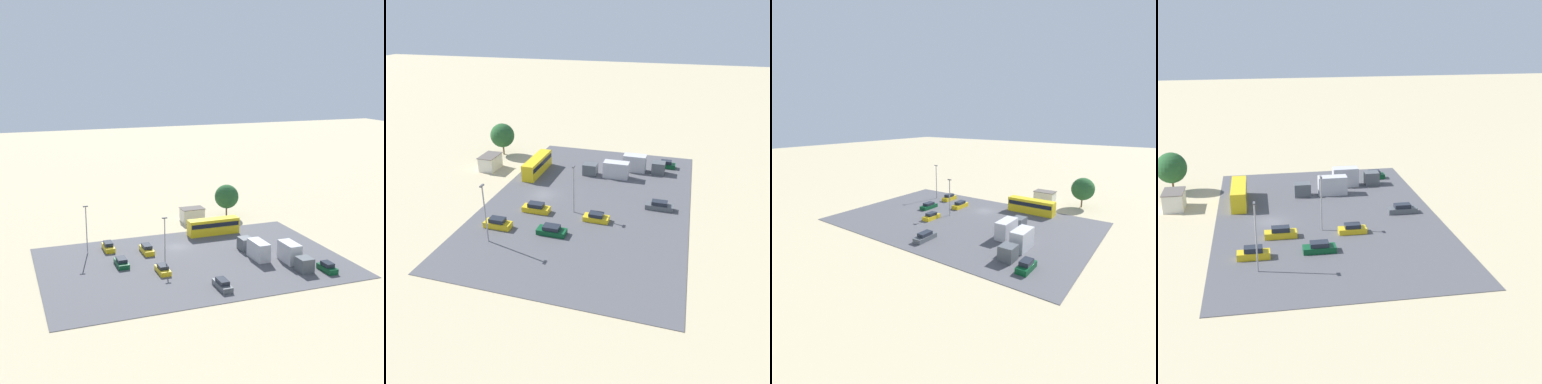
% 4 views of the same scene
% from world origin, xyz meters
% --- Properties ---
extents(ground_plane, '(400.00, 400.00, 0.00)m').
position_xyz_m(ground_plane, '(0.00, 0.00, 0.00)').
color(ground_plane, tan).
extents(parking_lot_surface, '(53.29, 34.74, 0.08)m').
position_xyz_m(parking_lot_surface, '(0.00, 8.82, 0.04)').
color(parking_lot_surface, '#4C4C51').
rests_on(parking_lot_surface, ground).
extents(shed_building, '(5.19, 3.44, 3.08)m').
position_xyz_m(shed_building, '(-8.89, -15.53, 1.55)').
color(shed_building, silver).
rests_on(shed_building, ground).
extents(bus, '(10.78, 2.52, 3.30)m').
position_xyz_m(bus, '(-9.62, -5.02, 1.86)').
color(bus, gold).
rests_on(bus, ground).
extents(parked_car_0, '(1.77, 4.35, 1.65)m').
position_xyz_m(parked_car_0, '(12.79, -2.76, 0.77)').
color(parked_car_0, gold).
rests_on(parked_car_0, ground).
extents(parked_car_1, '(1.79, 4.65, 1.62)m').
position_xyz_m(parked_car_1, '(6.36, 1.13, 0.76)').
color(parked_car_1, gold).
rests_on(parked_car_1, ground).
extents(parked_car_2, '(1.70, 4.69, 1.53)m').
position_xyz_m(parked_car_2, '(-0.31, 21.06, 0.72)').
color(parked_car_2, '#4C5156').
rests_on(parked_car_2, ground).
extents(parked_car_3, '(1.89, 4.49, 1.46)m').
position_xyz_m(parked_car_3, '(12.28, 6.03, 0.69)').
color(parked_car_3, '#0C4723').
rests_on(parked_car_3, ground).
extents(parked_car_4, '(1.78, 4.13, 1.43)m').
position_xyz_m(parked_car_4, '(6.51, 11.61, 0.67)').
color(parked_car_4, gold).
rests_on(parked_car_4, ground).
extents(parked_car_5, '(1.76, 4.02, 1.62)m').
position_xyz_m(parked_car_5, '(-19.86, 20.72, 0.76)').
color(parked_car_5, '#0C4723').
rests_on(parked_car_5, ground).
extents(parked_truck_0, '(2.30, 9.37, 3.32)m').
position_xyz_m(parked_truck_0, '(-11.68, 9.79, 1.60)').
color(parked_truck_0, '#4C5156').
rests_on(parked_truck_0, ground).
extents(parked_truck_1, '(2.42, 8.68, 3.51)m').
position_xyz_m(parked_truck_1, '(-16.20, 15.81, 1.68)').
color(parked_truck_1, '#4C5156').
rests_on(parked_truck_1, ground).
extents(tree_near_shed, '(5.53, 5.53, 7.41)m').
position_xyz_m(tree_near_shed, '(-17.89, -16.89, 4.63)').
color(tree_near_shed, brown).
rests_on(tree_near_shed, ground).
extents(light_pole_lot_centre, '(0.90, 0.28, 8.37)m').
position_xyz_m(light_pole_lot_centre, '(4.74, 7.30, 4.69)').
color(light_pole_lot_centre, gray).
rests_on(light_pole_lot_centre, ground).
extents(light_pole_lot_edge, '(0.90, 0.28, 9.18)m').
position_xyz_m(light_pole_lot_edge, '(16.81, -2.26, 5.10)').
color(light_pole_lot_edge, gray).
rests_on(light_pole_lot_edge, ground).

